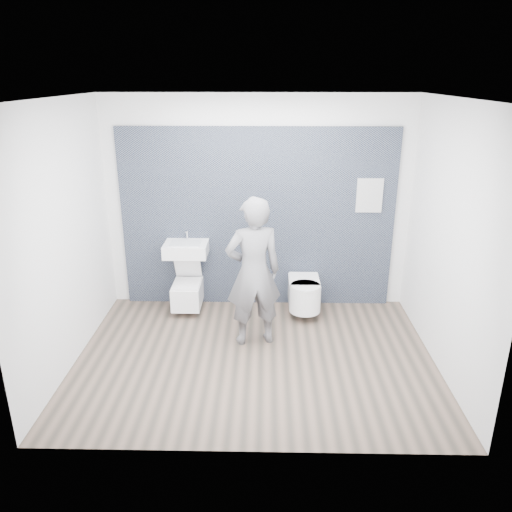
{
  "coord_description": "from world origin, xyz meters",
  "views": [
    {
      "loc": [
        0.12,
        -4.9,
        3.02
      ],
      "look_at": [
        0.0,
        0.6,
        1.0
      ],
      "focal_mm": 35.0,
      "sensor_mm": 36.0,
      "label": 1
    }
  ],
  "objects_px": {
    "visitor": "(253,272)",
    "toilet_square": "(188,292)",
    "washbasin": "(186,249)",
    "toilet_rounded": "(304,294)"
  },
  "relations": [
    {
      "from": "visitor",
      "to": "washbasin",
      "type": "bearing_deg",
      "value": -57.64
    },
    {
      "from": "toilet_square",
      "to": "visitor",
      "type": "relative_size",
      "value": 0.39
    },
    {
      "from": "toilet_rounded",
      "to": "visitor",
      "type": "height_order",
      "value": "visitor"
    },
    {
      "from": "toilet_square",
      "to": "visitor",
      "type": "distance_m",
      "value": 1.37
    },
    {
      "from": "toilet_square",
      "to": "toilet_rounded",
      "type": "relative_size",
      "value": 1.0
    },
    {
      "from": "washbasin",
      "to": "toilet_rounded",
      "type": "distance_m",
      "value": 1.66
    },
    {
      "from": "washbasin",
      "to": "toilet_square",
      "type": "distance_m",
      "value": 0.6
    },
    {
      "from": "washbasin",
      "to": "toilet_rounded",
      "type": "relative_size",
      "value": 0.82
    },
    {
      "from": "visitor",
      "to": "toilet_square",
      "type": "bearing_deg",
      "value": -55.83
    },
    {
      "from": "toilet_rounded",
      "to": "washbasin",
      "type": "bearing_deg",
      "value": 175.03
    }
  ]
}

